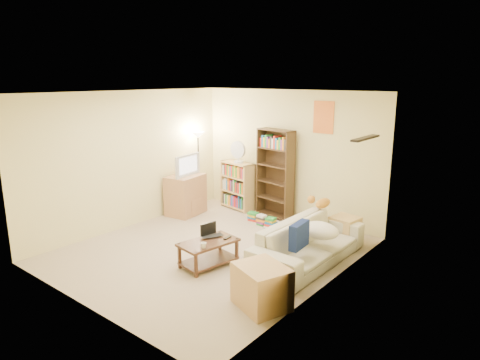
% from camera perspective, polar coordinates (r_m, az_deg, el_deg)
% --- Properties ---
extents(room, '(4.50, 4.54, 2.52)m').
position_cam_1_polar(room, '(6.57, -3.95, 3.86)').
color(room, '#C3AC92').
rests_on(room, ground).
extents(sofa, '(2.14, 0.88, 0.62)m').
position_cam_1_polar(sofa, '(6.55, 9.18, -8.28)').
color(sofa, beige).
rests_on(sofa, ground).
extents(navy_pillow, '(0.16, 0.42, 0.37)m').
position_cam_1_polar(navy_pillow, '(6.03, 7.89, -7.31)').
color(navy_pillow, '#121F4F').
rests_on(navy_pillow, sofa).
extents(cream_blanket, '(0.57, 0.41, 0.24)m').
position_cam_1_polar(cream_blanket, '(6.44, 10.66, -6.62)').
color(cream_blanket, silver).
rests_on(cream_blanket, sofa).
extents(tabby_cat, '(0.48, 0.18, 0.17)m').
position_cam_1_polar(tabby_cat, '(7.22, 10.72, -2.98)').
color(tabby_cat, '#C7802A').
rests_on(tabby_cat, sofa).
extents(coffee_table, '(0.61, 0.92, 0.38)m').
position_cam_1_polar(coffee_table, '(6.41, -4.22, -9.32)').
color(coffee_table, '#492B1C').
rests_on(coffee_table, ground).
extents(laptop, '(0.50, 0.47, 0.03)m').
position_cam_1_polar(laptop, '(6.45, -3.56, -7.64)').
color(laptop, black).
rests_on(laptop, coffee_table).
extents(laptop_screen, '(0.06, 0.28, 0.19)m').
position_cam_1_polar(laptop_screen, '(6.51, -4.25, -6.51)').
color(laptop_screen, white).
rests_on(laptop_screen, laptop).
extents(mug, '(0.10, 0.10, 0.08)m').
position_cam_1_polar(mug, '(6.10, -4.90, -8.69)').
color(mug, white).
rests_on(mug, coffee_table).
extents(tv_remote, '(0.07, 0.16, 0.02)m').
position_cam_1_polar(tv_remote, '(6.45, -1.69, -7.69)').
color(tv_remote, black).
rests_on(tv_remote, coffee_table).
extents(tv_stand, '(0.64, 0.82, 0.80)m').
position_cam_1_polar(tv_stand, '(8.75, -7.26, -1.96)').
color(tv_stand, tan).
rests_on(tv_stand, ground).
extents(television, '(0.78, 0.31, 0.43)m').
position_cam_1_polar(television, '(8.61, -7.39, 2.01)').
color(television, black).
rests_on(television, tv_stand).
extents(tall_bookshelf, '(0.82, 0.38, 1.76)m').
position_cam_1_polar(tall_bookshelf, '(8.39, 4.71, 1.13)').
color(tall_bookshelf, '#402E18').
rests_on(tall_bookshelf, ground).
extents(short_bookshelf, '(0.82, 0.43, 1.00)m').
position_cam_1_polar(short_bookshelf, '(9.01, -0.33, -0.75)').
color(short_bookshelf, '#DEB66C').
rests_on(short_bookshelf, ground).
extents(desk_fan, '(0.36, 0.20, 0.46)m').
position_cam_1_polar(desk_fan, '(8.79, -0.25, 3.77)').
color(desk_fan, silver).
rests_on(desk_fan, short_bookshelf).
extents(floor_lamp, '(0.28, 0.28, 1.63)m').
position_cam_1_polar(floor_lamp, '(8.97, -5.60, 4.34)').
color(floor_lamp, black).
rests_on(floor_lamp, ground).
extents(side_table, '(0.45, 0.45, 0.47)m').
position_cam_1_polar(side_table, '(7.39, 13.78, -6.54)').
color(side_table, tan).
rests_on(side_table, ground).
extents(end_cabinet, '(0.77, 0.71, 0.52)m').
position_cam_1_polar(end_cabinet, '(5.33, 2.90, -13.99)').
color(end_cabinet, tan).
rests_on(end_cabinet, ground).
extents(book_stacks, '(1.34, 0.60, 0.24)m').
position_cam_1_polar(book_stacks, '(7.84, 4.24, -6.02)').
color(book_stacks, red).
rests_on(book_stacks, ground).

